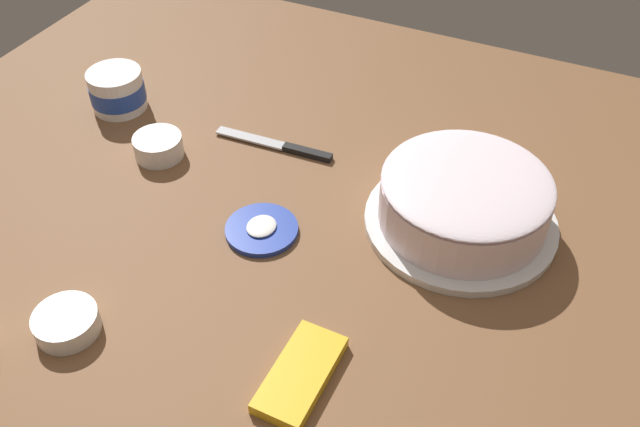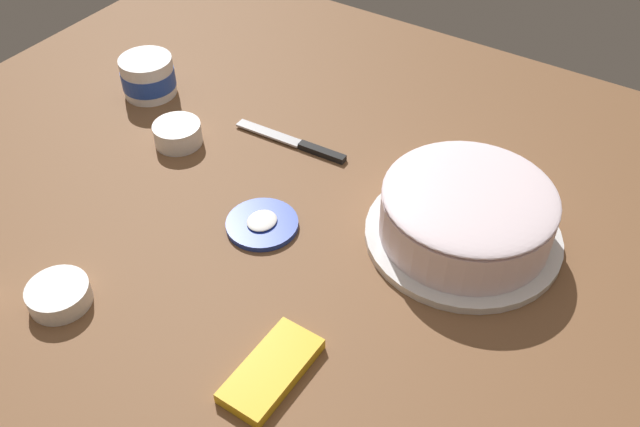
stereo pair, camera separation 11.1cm
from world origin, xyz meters
name	(u,v)px [view 1 (the left image)]	position (x,y,z in m)	size (l,w,h in m)	color
ground_plane	(244,231)	(0.00, 0.00, 0.00)	(1.54, 1.54, 0.00)	brown
frosted_cake	(464,202)	(0.17, -0.32, 0.05)	(0.32, 0.32, 0.11)	white
frosting_tub	(117,89)	(0.21, 0.41, 0.04)	(0.11, 0.11, 0.08)	white
frosting_tub_lid	(262,229)	(0.01, -0.03, 0.01)	(0.12, 0.12, 0.02)	#233DAD
spreading_knife	(284,147)	(0.22, 0.04, 0.01)	(0.03, 0.24, 0.01)	silver
sprinkle_bowl_rainbow	(66,322)	(-0.28, 0.13, 0.02)	(0.09, 0.09, 0.03)	white
sprinkle_bowl_yellow	(158,146)	(0.11, 0.24, 0.02)	(0.09, 0.09, 0.04)	white
candy_box_lower	(301,374)	(-0.21, -0.21, 0.01)	(0.15, 0.07, 0.02)	yellow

